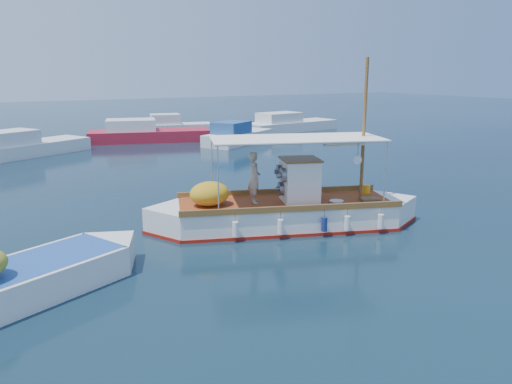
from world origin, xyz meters
TOP-DOWN VIEW (x-y plane):
  - ground at (0.00, 0.00)m, footprint 160.00×160.00m
  - fishing_caique at (0.25, 0.66)m, footprint 8.58×4.58m
  - dinghy at (-7.89, -0.98)m, footprint 6.15×3.68m
  - bg_boat_nw at (-5.74, 20.03)m, footprint 7.71×5.54m
  - bg_boat_n at (2.66, 22.91)m, footprint 8.95×5.02m
  - bg_boat_ne at (7.79, 18.43)m, footprint 6.35×5.02m
  - bg_boat_e at (15.15, 23.08)m, footprint 8.86×3.71m
  - bg_boat_far_n at (6.04, 26.15)m, footprint 5.99×3.22m

SIDE VIEW (x-z plane):
  - ground at x=0.00m, z-range 0.00..0.00m
  - dinghy at x=-7.89m, z-range -0.48..1.16m
  - fishing_caique at x=0.25m, z-range -2.29..3.27m
  - bg_boat_nw at x=-5.74m, z-range -0.41..1.39m
  - bg_boat_n at x=2.66m, z-range -0.41..1.39m
  - bg_boat_ne at x=7.79m, z-range -0.41..1.39m
  - bg_boat_e at x=15.15m, z-range -0.41..1.39m
  - bg_boat_far_n at x=6.04m, z-range -0.41..1.39m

